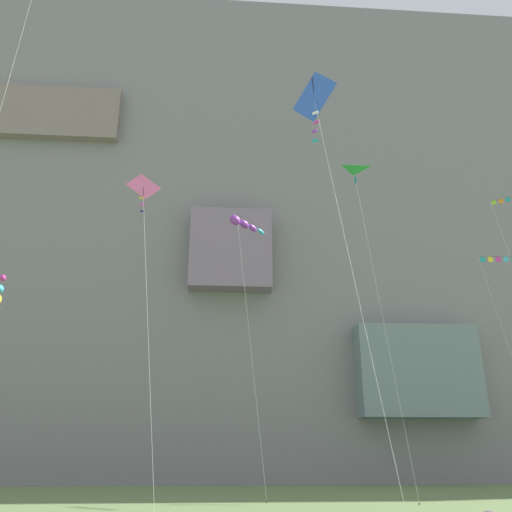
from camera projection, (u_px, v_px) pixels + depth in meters
name	position (u px, v px, depth m)	size (l,w,h in m)	color
cliff_face	(229.00, 242.00, 68.57)	(180.00, 26.92, 57.31)	gray
kite_windsock_upper_right	(243.00, 224.00, 41.13)	(3.28, 5.60, 20.20)	purple
kite_banner_far_left	(508.00, 270.00, 42.57)	(4.40, 3.71, 18.02)	black
kite_delta_high_left	(355.00, 186.00, 42.23)	(2.24, 4.80, 23.60)	green
kite_diamond_front_field	(144.00, 196.00, 25.66)	(2.85, 3.59, 16.10)	pink
kite_diamond_far_right	(315.00, 102.00, 23.47)	(2.05, 5.51, 19.14)	blue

